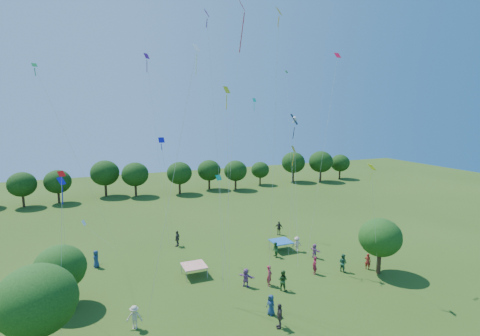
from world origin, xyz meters
name	(u,v)px	position (x,y,z in m)	size (l,w,h in m)	color
near_tree_west	(37,300)	(-15.33, 10.87, 3.86)	(5.05, 5.05, 6.14)	#422B19
near_tree_north	(60,268)	(-14.33, 17.16, 3.29)	(4.06, 4.06, 5.13)	#422B19
near_tree_east	(380,237)	(13.88, 12.12, 3.65)	(4.07, 4.07, 5.50)	#422B19
treeline	(146,173)	(-1.73, 55.43, 4.09)	(88.01, 8.77, 6.77)	#422B19
tent_red_stripe	(194,266)	(-2.91, 18.49, 1.04)	(2.20, 2.20, 1.10)	red
tent_blue	(281,241)	(8.02, 21.13, 1.04)	(2.20, 2.20, 1.10)	#1954A5
crowd_person_0	(271,305)	(0.73, 9.50, 0.82)	(0.81, 0.44, 1.63)	navy
crowd_person_1	(269,276)	(2.86, 13.91, 0.95)	(0.71, 0.46, 1.90)	maroon
crowd_person_2	(343,263)	(10.92, 13.81, 0.89)	(0.88, 0.48, 1.79)	#255739
crowd_person_3	(134,317)	(-9.32, 11.65, 0.89)	(1.16, 0.52, 1.78)	#C0B49A
crowd_person_4	(279,316)	(0.50, 7.69, 0.94)	(1.11, 0.50, 1.88)	#433936
crowd_person_5	(246,278)	(0.81, 14.55, 0.86)	(1.60, 0.57, 1.71)	#935898
crowd_person_6	(67,301)	(-13.94, 16.04, 0.91)	(0.90, 0.48, 1.82)	navy
crowd_person_7	(315,265)	(8.01, 14.38, 0.88)	(0.66, 0.42, 1.76)	maroon
crowd_person_8	(275,250)	(6.44, 19.54, 0.84)	(0.82, 0.45, 1.67)	#255829
crowd_person_10	(177,239)	(-2.57, 26.87, 0.94)	(1.10, 0.50, 1.88)	#474038
crowd_person_11	(315,251)	(10.28, 17.78, 0.79)	(1.47, 0.52, 1.57)	#A661A1
crowd_person_12	(96,259)	(-11.55, 24.23, 0.89)	(0.88, 0.48, 1.78)	navy
crowd_person_13	(368,261)	(13.57, 13.30, 0.82)	(0.61, 0.39, 1.63)	maroon
crowd_person_14	(283,280)	(3.54, 12.68, 0.92)	(0.91, 0.49, 1.84)	#264D21
crowd_person_15	(297,244)	(9.53, 20.18, 0.85)	(1.11, 0.50, 1.70)	#C4AC9D
crowd_person_16	(279,228)	(10.34, 25.93, 0.88)	(1.04, 0.47, 1.77)	#39342D
pirate_kite	(295,122)	(7.45, 17.81, 14.63)	(2.35, 4.81, 14.10)	black
red_high_kite	(239,56)	(-0.22, 13.70, 20.02)	(2.03, 0.89, 22.86)	red
small_kite_0	(330,103)	(10.08, 15.64, 16.45)	(3.06, 0.51, 19.87)	red
small_kite_1	(276,88)	(1.02, 9.71, 17.35)	(0.63, 1.36, 21.51)	#F8A90D
small_kite_2	(372,181)	(10.56, 9.97, 9.83)	(3.02, 1.91, 10.02)	yellow
small_kite_3	(289,124)	(11.99, 26.70, 14.09)	(1.15, 4.71, 19.44)	#178324
small_kite_4	(164,159)	(-4.60, 23.22, 10.87)	(1.53, 1.51, 11.78)	#1511B0
small_kite_5	(212,84)	(-2.71, 13.04, 17.79)	(1.42, 1.40, 21.86)	purple
small_kite_6	(86,225)	(-12.29, 26.70, 3.83)	(3.08, 1.83, 3.03)	white
small_kite_7	(220,199)	(-1.90, 13.83, 8.53)	(0.66, 2.17, 9.19)	#0AA27E
small_kite_8	(61,209)	(-13.62, 12.59, 9.20)	(0.86, 2.98, 10.42)	red
small_kite_9	(293,162)	(7.24, 17.58, 10.62)	(1.20, 1.22, 10.97)	#E4A90C
small_kite_10	(227,132)	(-1.72, 12.41, 14.17)	(0.66, 0.79, 16.29)	yellow
small_kite_11	(63,128)	(-13.71, 23.84, 14.16)	(6.44, 2.70, 18.54)	#177F39
small_kite_12	(62,199)	(-13.64, 14.83, 9.44)	(0.61, 2.85, 9.78)	#1412BB
small_kite_13	(151,93)	(-4.86, 27.77, 17.59)	(1.39, 4.59, 20.66)	#791685
small_kite_14	(184,116)	(-5.91, 9.07, 15.46)	(3.70, 2.20, 18.57)	white
small_kite_15	(264,130)	(9.01, 27.69, 13.28)	(3.78, 5.94, 15.95)	#0ED4A9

